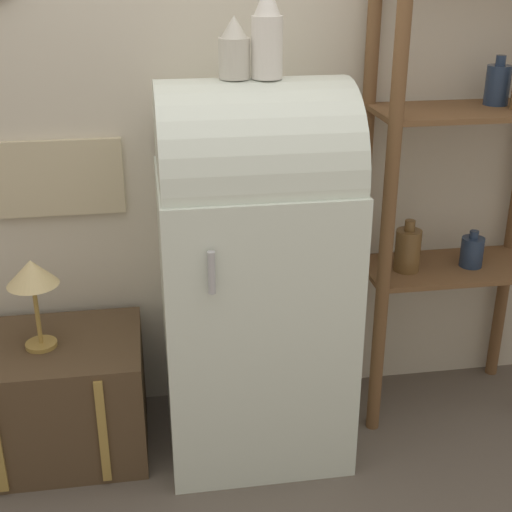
# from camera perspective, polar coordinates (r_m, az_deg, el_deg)

# --- Properties ---
(ground_plane) EXTENTS (12.00, 12.00, 0.00)m
(ground_plane) POSITION_cam_1_polar(r_m,az_deg,el_deg) (2.70, 0.63, -16.99)
(ground_plane) COLOR #60564C
(wall_back) EXTENTS (7.00, 0.09, 2.70)m
(wall_back) POSITION_cam_1_polar(r_m,az_deg,el_deg) (2.66, -1.46, 14.73)
(wall_back) COLOR beige
(wall_back) RESTS_ON ground_plane
(refrigerator) EXTENTS (0.65, 0.64, 1.37)m
(refrigerator) POSITION_cam_1_polar(r_m,az_deg,el_deg) (2.52, -0.22, -0.86)
(refrigerator) COLOR silver
(refrigerator) RESTS_ON ground_plane
(suitcase_trunk) EXTENTS (0.64, 0.49, 0.45)m
(suitcase_trunk) POSITION_cam_1_polar(r_m,az_deg,el_deg) (2.78, -15.62, -10.78)
(suitcase_trunk) COLOR brown
(suitcase_trunk) RESTS_ON ground_plane
(shelf_unit) EXTENTS (0.70, 0.35, 1.84)m
(shelf_unit) POSITION_cam_1_polar(r_m,az_deg,el_deg) (2.74, 16.21, 7.27)
(shelf_unit) COLOR brown
(shelf_unit) RESTS_ON ground_plane
(vase_left) EXTENTS (0.10, 0.10, 0.19)m
(vase_left) POSITION_cam_1_polar(r_m,az_deg,el_deg) (2.31, -1.76, 16.18)
(vase_left) COLOR beige
(vase_left) RESTS_ON refrigerator
(vase_center) EXTENTS (0.10, 0.10, 0.29)m
(vase_center) POSITION_cam_1_polar(r_m,az_deg,el_deg) (2.31, 0.90, 17.34)
(vase_center) COLOR white
(vase_center) RESTS_ON refrigerator
(desk_lamp) EXTENTS (0.18, 0.18, 0.33)m
(desk_lamp) POSITION_cam_1_polar(r_m,az_deg,el_deg) (2.54, -17.46, -1.69)
(desk_lamp) COLOR #AD8942
(desk_lamp) RESTS_ON suitcase_trunk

